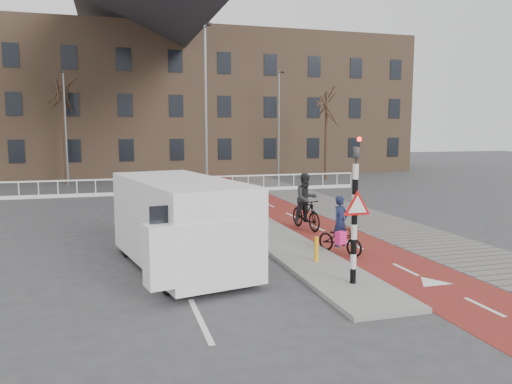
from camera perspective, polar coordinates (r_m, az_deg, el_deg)
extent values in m
plane|color=#38383A|center=(14.46, 9.47, -8.17)|extent=(120.00, 120.00, 0.00)
cube|color=maroon|center=(24.09, 2.37, -1.88)|extent=(2.50, 60.00, 0.01)
cube|color=slate|center=(25.12, 8.44, -1.58)|extent=(3.00, 60.00, 0.01)
cube|color=gray|center=(17.80, 1.82, -4.96)|extent=(1.80, 16.00, 0.12)
cylinder|color=black|center=(12.11, 11.17, -3.65)|extent=(0.14, 0.14, 2.88)
imported|color=black|center=(11.90, 11.38, 5.08)|extent=(0.13, 0.16, 0.80)
cylinder|color=#FF0C05|center=(11.77, 11.72, 5.93)|extent=(0.11, 0.02, 0.11)
cylinder|color=#FEAF0E|center=(14.15, 6.91, -6.51)|extent=(0.12, 0.12, 0.70)
imported|color=black|center=(15.55, 9.59, -5.37)|extent=(1.23, 1.78, 0.89)
imported|color=#161D3B|center=(15.43, 9.63, -3.31)|extent=(0.66, 0.57, 1.54)
cube|color=#F22276|center=(14.97, 9.66, -5.18)|extent=(0.36, 0.31, 0.37)
imported|color=black|center=(19.07, 5.71, -2.47)|extent=(0.87, 2.08, 1.21)
imported|color=black|center=(18.98, 5.73, -0.74)|extent=(1.02, 0.85, 1.90)
cube|color=white|center=(13.82, -8.67, -3.26)|extent=(3.43, 6.09, 2.29)
cube|color=green|center=(13.74, -13.46, -3.87)|extent=(0.78, 3.60, 0.55)
cube|color=green|center=(14.03, -3.96, -3.45)|extent=(0.78, 3.60, 0.55)
cube|color=black|center=(11.30, -7.00, -3.52)|extent=(2.03, 0.48, 0.90)
cylinder|color=black|center=(11.93, -9.87, -9.51)|extent=(0.45, 0.84, 0.80)
cylinder|color=black|center=(12.65, -1.37, -8.44)|extent=(0.45, 0.84, 0.80)
cylinder|color=black|center=(15.57, -14.43, -5.67)|extent=(0.45, 0.84, 0.80)
cylinder|color=black|center=(16.13, -7.66, -5.07)|extent=(0.45, 0.84, 0.80)
cube|color=silver|center=(29.70, -14.04, 1.47)|extent=(28.00, 0.08, 0.08)
cube|color=silver|center=(29.79, -13.99, -0.16)|extent=(28.00, 0.10, 0.20)
cube|color=#7F6047|center=(44.70, -12.43, 9.85)|extent=(46.00, 10.00, 12.00)
cylinder|color=#322216|center=(37.25, -21.07, 6.45)|extent=(0.25, 0.25, 7.26)
cylinder|color=#322216|center=(37.99, 8.02, 6.33)|extent=(0.22, 0.22, 6.55)
cylinder|color=slate|center=(24.64, -5.73, 8.45)|extent=(0.12, 0.12, 8.72)
cylinder|color=slate|center=(35.83, -20.91, 6.73)|extent=(0.12, 0.12, 7.60)
cylinder|color=slate|center=(39.07, 2.62, 7.62)|extent=(0.12, 0.12, 8.19)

